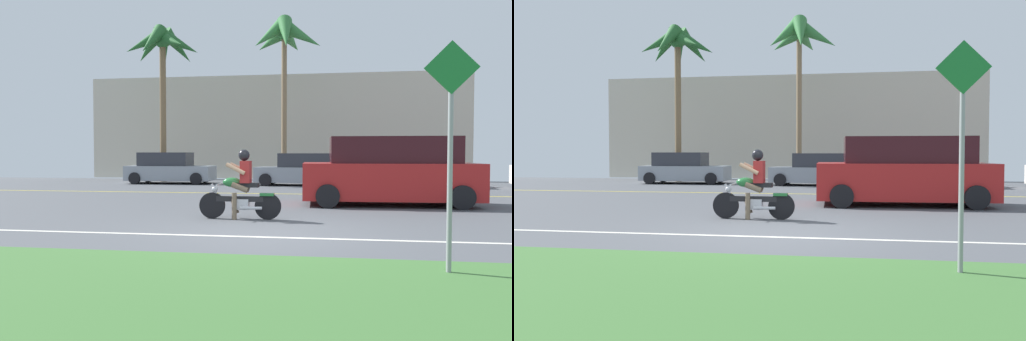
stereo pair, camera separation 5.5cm
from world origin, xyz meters
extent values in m
cube|color=#4C4F54|center=(0.00, 3.00, -0.02)|extent=(56.00, 30.00, 0.04)
cube|color=#3D6B33|center=(0.00, -4.10, 0.03)|extent=(56.00, 3.80, 0.06)
cube|color=silver|center=(0.00, -0.44, 0.00)|extent=(50.40, 0.12, 0.01)
cube|color=yellow|center=(0.00, 8.66, 0.00)|extent=(50.40, 0.12, 0.01)
cylinder|color=black|center=(-1.47, 1.84, 0.29)|extent=(0.58, 0.10, 0.58)
cylinder|color=black|center=(-0.20, 1.81, 0.29)|extent=(0.58, 0.10, 0.58)
cylinder|color=#B7BAC1|center=(-1.37, 1.83, 0.53)|extent=(0.26, 0.05, 0.51)
cube|color=black|center=(-0.83, 1.82, 0.45)|extent=(1.06, 0.11, 0.12)
cube|color=#B7BAC1|center=(-0.79, 1.82, 0.33)|extent=(0.31, 0.20, 0.23)
ellipsoid|color=#236B33|center=(-1.01, 1.83, 0.82)|extent=(0.43, 0.23, 0.21)
cube|color=black|center=(-0.64, 1.82, 0.76)|extent=(0.47, 0.22, 0.10)
cube|color=#236B33|center=(-0.22, 1.81, 0.55)|extent=(0.31, 0.16, 0.06)
cylinder|color=#B7BAC1|center=(-1.29, 1.83, 0.77)|extent=(0.05, 0.60, 0.03)
sphere|color=#B7BAC1|center=(-1.41, 1.83, 0.66)|extent=(0.14, 0.14, 0.14)
cylinder|color=#B7BAC1|center=(-0.56, 1.70, 0.26)|extent=(0.49, 0.08, 0.07)
cube|color=maroon|center=(-0.70, 1.82, 1.05)|extent=(0.22, 0.31, 0.49)
sphere|color=black|center=(-0.74, 1.82, 1.42)|extent=(0.25, 0.25, 0.25)
cylinder|color=brown|center=(-0.81, 1.92, 0.71)|extent=(0.39, 0.13, 0.25)
cylinder|color=brown|center=(-0.82, 1.73, 0.71)|extent=(0.39, 0.13, 0.25)
cylinder|color=brown|center=(-0.93, 1.69, 0.30)|extent=(0.11, 0.11, 0.59)
cylinder|color=brown|center=(-0.97, 1.94, 0.26)|extent=(0.20, 0.11, 0.33)
cylinder|color=tan|center=(-0.89, 2.02, 1.12)|extent=(0.44, 0.09, 0.27)
cylinder|color=tan|center=(-0.90, 1.63, 1.12)|extent=(0.44, 0.09, 0.27)
cube|color=#AD1E1E|center=(2.75, 5.36, 0.68)|extent=(4.84, 2.17, 1.01)
cube|color=#351116|center=(2.85, 5.37, 1.55)|extent=(3.49, 1.85, 0.73)
cylinder|color=black|center=(4.44, 6.43, 0.32)|extent=(0.65, 0.24, 0.64)
cylinder|color=black|center=(1.00, 6.31, 0.32)|extent=(0.65, 0.24, 0.64)
cylinder|color=black|center=(4.51, 4.42, 0.32)|extent=(0.65, 0.24, 0.64)
cylinder|color=black|center=(1.07, 4.30, 0.32)|extent=(0.65, 0.24, 0.64)
cylinder|color=black|center=(5.24, 5.45, 0.73)|extent=(0.22, 0.58, 0.58)
cube|color=#8C939E|center=(-6.57, 13.95, 0.50)|extent=(4.17, 1.85, 0.70)
cube|color=#2D2F36|center=(-6.82, 13.95, 1.18)|extent=(2.43, 1.57, 0.65)
cylinder|color=black|center=(-8.04, 13.04, 0.28)|extent=(0.56, 0.19, 0.56)
cylinder|color=black|center=(-5.06, 13.09, 0.28)|extent=(0.56, 0.19, 0.56)
cylinder|color=black|center=(-8.07, 14.81, 0.28)|extent=(0.56, 0.19, 0.56)
cylinder|color=black|center=(-5.09, 14.86, 0.28)|extent=(0.56, 0.19, 0.56)
cube|color=#8C939E|center=(-0.28, 13.46, 0.49)|extent=(4.09, 1.99, 0.68)
cube|color=#2D2F36|center=(-0.04, 13.45, 1.15)|extent=(2.41, 1.63, 0.63)
cylinder|color=black|center=(1.21, 14.22, 0.28)|extent=(0.57, 0.22, 0.56)
cylinder|color=black|center=(-1.65, 14.42, 0.28)|extent=(0.57, 0.22, 0.56)
cylinder|color=black|center=(1.09, 12.51, 0.28)|extent=(0.57, 0.22, 0.56)
cylinder|color=black|center=(-1.77, 12.71, 0.28)|extent=(0.57, 0.22, 0.56)
cube|color=#AD1E1E|center=(4.69, 13.23, 0.53)|extent=(4.53, 1.85, 0.76)
cube|color=#351116|center=(4.42, 13.24, 1.26)|extent=(2.65, 1.52, 0.70)
cylinder|color=black|center=(3.04, 12.52, 0.28)|extent=(0.57, 0.21, 0.56)
cylinder|color=black|center=(6.24, 12.34, 0.28)|extent=(0.57, 0.21, 0.56)
cylinder|color=black|center=(3.13, 14.12, 0.28)|extent=(0.57, 0.21, 0.56)
cylinder|color=black|center=(6.33, 13.94, 0.28)|extent=(0.57, 0.21, 0.56)
cylinder|color=#846B4C|center=(-1.28, 16.20, 3.79)|extent=(0.27, 0.27, 7.58)
sphere|color=#337538|center=(-1.28, 16.20, 7.58)|extent=(0.71, 0.71, 0.71)
cone|color=#337538|center=(-0.34, 16.04, 7.34)|extent=(2.31, 1.13, 1.75)
cone|color=#337538|center=(-1.01, 17.12, 7.34)|extent=(1.37, 2.37, 1.27)
cone|color=#337538|center=(-2.01, 16.82, 7.34)|extent=(2.22, 2.04, 1.38)
cone|color=#337538|center=(-1.97, 15.54, 7.34)|extent=(2.09, 2.04, 1.89)
cone|color=#337538|center=(-1.13, 15.26, 7.34)|extent=(1.07, 2.11, 2.07)
cylinder|color=brown|center=(-7.43, 15.30, 3.62)|extent=(0.32, 0.32, 7.25)
sphere|color=#235B28|center=(-7.43, 15.30, 7.25)|extent=(0.83, 0.83, 0.83)
cone|color=#235B28|center=(-6.51, 15.33, 7.02)|extent=(2.19, 0.80, 1.58)
cone|color=#235B28|center=(-6.86, 16.02, 7.02)|extent=(1.85, 2.06, 1.90)
cone|color=#235B28|center=(-7.68, 16.19, 7.02)|extent=(1.23, 2.10, 1.97)
cone|color=#235B28|center=(-8.27, 15.70, 7.02)|extent=(2.14, 1.54, 1.93)
cone|color=#235B28|center=(-8.22, 14.81, 7.02)|extent=(2.21, 1.76, 1.68)
cone|color=#235B28|center=(-7.66, 14.41, 7.02)|extent=(1.23, 2.16, 1.90)
cone|color=#235B28|center=(-6.75, 14.68, 7.02)|extent=(2.11, 2.02, 1.32)
cylinder|color=gray|center=(2.56, -2.81, 1.11)|extent=(0.06, 0.06, 2.21)
cube|color=#19722D|center=(2.56, -2.83, 2.45)|extent=(0.62, 0.03, 0.62)
cube|color=beige|center=(-2.25, 21.00, 2.98)|extent=(21.83, 4.00, 5.95)
camera|label=1|loc=(1.21, -8.80, 1.46)|focal=34.30mm
camera|label=2|loc=(1.26, -8.79, 1.46)|focal=34.30mm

